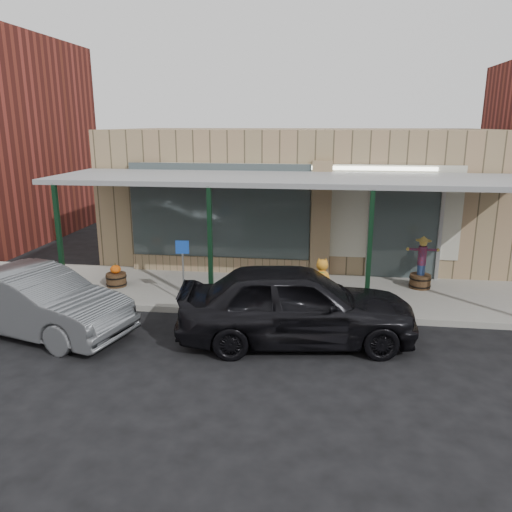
# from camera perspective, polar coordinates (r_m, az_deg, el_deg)

# --- Properties ---
(ground) EXTENTS (120.00, 120.00, 0.00)m
(ground) POSITION_cam_1_polar(r_m,az_deg,el_deg) (9.83, 2.60, -11.52)
(ground) COLOR black
(ground) RESTS_ON ground
(sidewalk) EXTENTS (40.00, 3.20, 0.15)m
(sidewalk) POSITION_cam_1_polar(r_m,az_deg,el_deg) (13.12, 4.04, -4.26)
(sidewalk) COLOR gray
(sidewalk) RESTS_ON ground
(storefront) EXTENTS (12.00, 6.25, 4.20)m
(storefront) POSITION_cam_1_polar(r_m,az_deg,el_deg) (17.10, 5.19, 7.18)
(storefront) COLOR #8D7856
(storefront) RESTS_ON ground
(awning) EXTENTS (12.00, 3.00, 3.04)m
(awning) POSITION_cam_1_polar(r_m,az_deg,el_deg) (12.43, 4.27, 8.57)
(awning) COLOR gray
(awning) RESTS_ON ground
(block_buildings_near) EXTENTS (61.00, 8.00, 8.00)m
(block_buildings_near) POSITION_cam_1_polar(r_m,az_deg,el_deg) (18.03, 12.02, 12.66)
(block_buildings_near) COLOR maroon
(block_buildings_near) RESTS_ON ground
(barrel_scarecrow) EXTENTS (0.85, 0.60, 1.41)m
(barrel_scarecrow) POSITION_cam_1_polar(r_m,az_deg,el_deg) (13.84, 18.33, -1.59)
(barrel_scarecrow) COLOR #48351C
(barrel_scarecrow) RESTS_ON sidewalk
(barrel_pumpkin) EXTENTS (0.59, 0.59, 0.62)m
(barrel_pumpkin) POSITION_cam_1_polar(r_m,az_deg,el_deg) (13.87, -15.69, -2.44)
(barrel_pumpkin) COLOR #48351C
(barrel_pumpkin) RESTS_ON sidewalk
(handicap_sign) EXTENTS (0.32, 0.05, 1.54)m
(handicap_sign) POSITION_cam_1_polar(r_m,az_deg,el_deg) (12.09, -8.36, -0.78)
(handicap_sign) COLOR gray
(handicap_sign) RESTS_ON sidewalk
(parked_sedan) EXTENTS (5.02, 2.56, 1.64)m
(parked_sedan) POSITION_cam_1_polar(r_m,az_deg,el_deg) (10.22, 4.62, -5.48)
(parked_sedan) COLOR black
(parked_sedan) RESTS_ON ground
(car_grey) EXTENTS (4.55, 2.58, 1.42)m
(car_grey) POSITION_cam_1_polar(r_m,az_deg,el_deg) (11.62, -23.95, -4.80)
(car_grey) COLOR #54585C
(car_grey) RESTS_ON ground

